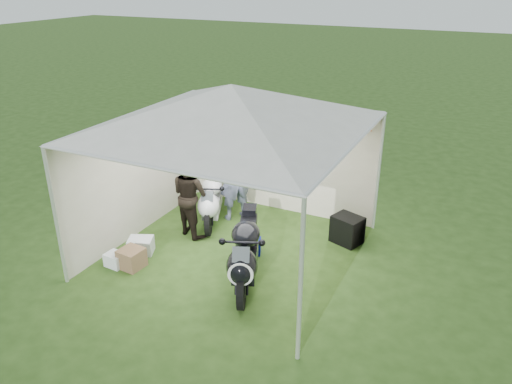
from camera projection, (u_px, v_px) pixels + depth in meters
ground at (234, 252)px, 8.92m from camera, size 80.00×80.00×0.00m
canopy_tent at (233, 111)px, 7.90m from camera, size 5.66×5.66×3.00m
motorcycle_white at (212, 199)px, 9.80m from camera, size 0.95×1.72×0.90m
motorcycle_black at (245, 253)px, 7.79m from camera, size 1.03×1.97×1.02m
paddock_stand at (250, 246)px, 8.82m from camera, size 0.44×0.36×0.28m
person_dark_jacket at (191, 195)px, 9.25m from camera, size 0.95×0.85×1.60m
person_blue_jacket at (234, 176)px, 9.81m from camera, size 0.73×0.79×1.80m
equipment_box at (347, 229)px, 9.14m from camera, size 0.63×0.57×0.52m
crate_0 at (141, 246)px, 8.84m from camera, size 0.52×0.47×0.28m
crate_1 at (132, 258)px, 8.40m from camera, size 0.41×0.41×0.33m
crate_2 at (115, 260)px, 8.46m from camera, size 0.33×0.29×0.23m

